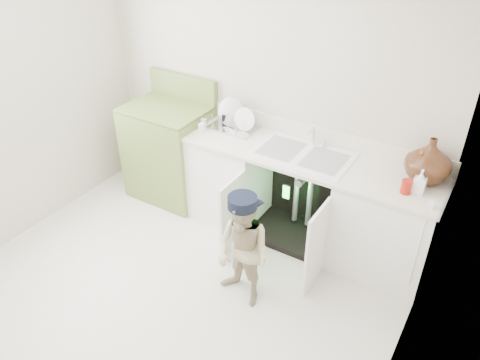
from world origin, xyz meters
name	(u,v)px	position (x,y,z in m)	size (l,w,h in m)	color
ground	(174,291)	(0.00, 0.00, 0.00)	(3.50, 3.50, 0.00)	silver
room_shell	(160,163)	(0.00, 0.00, 1.25)	(6.00, 5.50, 1.26)	#BDB5A2
counter_run	(304,195)	(0.59, 1.21, 0.48)	(2.44, 1.02, 1.27)	white
avocado_stove	(170,150)	(-0.94, 1.18, 0.52)	(0.82, 0.65, 1.27)	olive
repair_worker	(243,251)	(0.53, 0.25, 0.50)	(0.54, 0.85, 0.99)	tan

